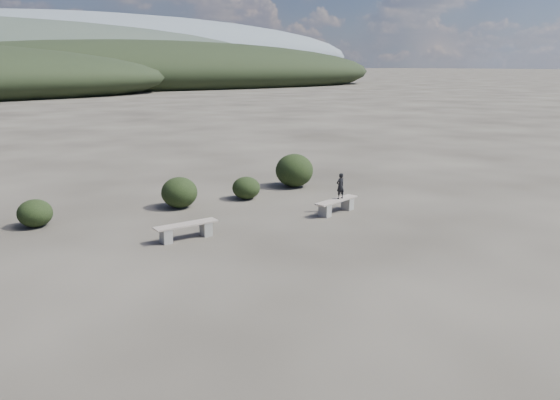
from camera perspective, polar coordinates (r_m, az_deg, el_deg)
ground at (r=13.62m, az=8.44°, el=-7.44°), size 1200.00×1200.00×0.00m
bench_left at (r=16.06m, az=-9.76°, el=-3.07°), size 1.90×0.43×0.47m
bench_right at (r=18.71m, az=5.93°, el=-0.50°), size 1.93×0.84×0.47m
seated_person at (r=18.71m, az=6.33°, el=1.47°), size 0.34×0.24×0.89m
shrub_a at (r=18.65m, az=-24.23°, el=-1.26°), size 1.06×1.06×0.87m
shrub_b at (r=19.60m, az=-10.47°, el=0.78°), size 1.27×1.27×1.09m
shrub_c at (r=20.59m, az=-3.55°, el=1.27°), size 1.06×1.06×0.85m
shrub_d at (r=22.60m, az=1.51°, el=3.11°), size 1.56×1.56×1.37m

